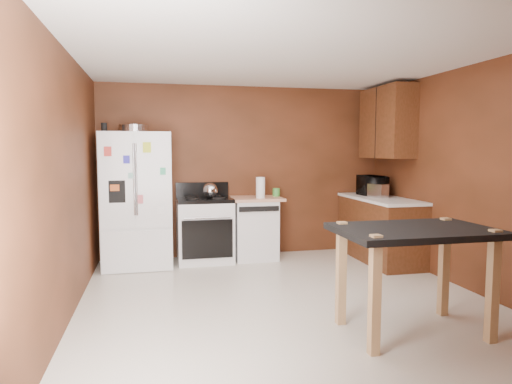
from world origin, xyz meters
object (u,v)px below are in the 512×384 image
object	(u,v)px
dishwasher	(254,227)
gas_range	(205,229)
kettle	(210,191)
microwave	(372,187)
roasting_pan	(134,129)
toaster	(378,191)
pen_cup	(104,127)
green_canister	(276,192)
refrigerator	(137,200)
island	(414,244)
paper_towel	(260,188)

from	to	relation	value
dishwasher	gas_range	bearing A→B (deg)	-178.06
kettle	microwave	xyz separation A→B (m)	(2.36, -0.17, 0.03)
roasting_pan	toaster	world-z (taller)	roasting_pan
roasting_pan	pen_cup	world-z (taller)	pen_cup
gas_range	green_canister	bearing A→B (deg)	5.83
roasting_pan	refrigerator	distance (m)	0.95
toaster	dishwasher	distance (m)	1.84
microwave	island	xyz separation A→B (m)	(-0.98, -2.70, -0.26)
pen_cup	microwave	bearing A→B (deg)	-0.57
green_canister	island	size ratio (longest dim) A/B	0.09
paper_towel	green_canister	distance (m)	0.37
toaster	island	size ratio (longest dim) A/B	0.20
paper_towel	island	size ratio (longest dim) A/B	0.23
paper_towel	refrigerator	distance (m)	1.70
roasting_pan	dishwasher	world-z (taller)	roasting_pan
pen_cup	toaster	bearing A→B (deg)	-4.26
green_canister	microwave	xyz separation A→B (m)	(1.37, -0.33, 0.09)
gas_range	dishwasher	size ratio (longest dim) A/B	1.24
gas_range	island	world-z (taller)	gas_range
green_canister	gas_range	distance (m)	1.18
pen_cup	refrigerator	size ratio (longest dim) A/B	0.06
toaster	gas_range	xyz separation A→B (m)	(-2.41, 0.46, -0.53)
roasting_pan	paper_towel	world-z (taller)	roasting_pan
refrigerator	dishwasher	bearing A→B (deg)	2.99
kettle	green_canister	size ratio (longest dim) A/B	1.82
kettle	island	world-z (taller)	kettle
microwave	refrigerator	xyz separation A→B (m)	(-3.35, 0.16, -0.13)
pen_cup	green_canister	xyz separation A→B (m)	(2.36, 0.29, -0.91)
toaster	pen_cup	bearing A→B (deg)	155.18
gas_range	roasting_pan	bearing A→B (deg)	179.92
dishwasher	microwave	bearing A→B (deg)	-8.03
microwave	dishwasher	world-z (taller)	microwave
green_canister	toaster	bearing A→B (deg)	-22.97
paper_towel	microwave	size ratio (longest dim) A/B	0.61
kettle	refrigerator	world-z (taller)	refrigerator
pen_cup	island	world-z (taller)	pen_cup
green_canister	dishwasher	bearing A→B (deg)	-166.37
roasting_pan	gas_range	xyz separation A→B (m)	(0.93, -0.00, -1.39)
toaster	refrigerator	distance (m)	3.34
kettle	roasting_pan	bearing A→B (deg)	176.99
toaster	microwave	xyz separation A→B (m)	(0.03, 0.24, 0.04)
paper_towel	gas_range	size ratio (longest dim) A/B	0.27
pen_cup	kettle	world-z (taller)	pen_cup
toaster	island	bearing A→B (deg)	-131.57
green_canister	dishwasher	distance (m)	0.61
green_canister	gas_range	xyz separation A→B (m)	(-1.07, -0.11, -0.49)
toaster	refrigerator	xyz separation A→B (m)	(-3.32, 0.40, -0.10)
pen_cup	gas_range	distance (m)	1.91
green_canister	microwave	world-z (taller)	microwave
pen_cup	island	size ratio (longest dim) A/B	0.09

